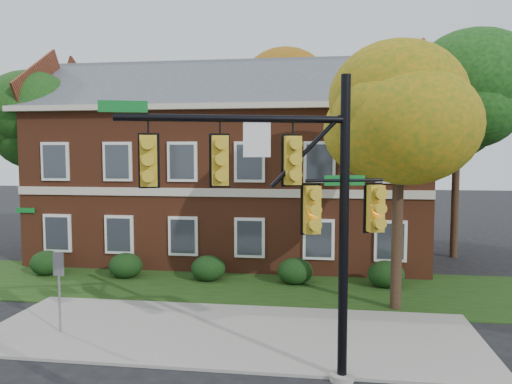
# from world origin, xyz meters

# --- Properties ---
(ground) EXTENTS (120.00, 120.00, 0.00)m
(ground) POSITION_xyz_m (0.00, 0.00, 0.00)
(ground) COLOR black
(ground) RESTS_ON ground
(sidewalk) EXTENTS (14.00, 5.00, 0.08)m
(sidewalk) POSITION_xyz_m (0.00, 1.00, 0.04)
(sidewalk) COLOR gray
(sidewalk) RESTS_ON ground
(grass_strip) EXTENTS (30.00, 6.00, 0.04)m
(grass_strip) POSITION_xyz_m (0.00, 6.00, 0.02)
(grass_strip) COLOR #193811
(grass_strip) RESTS_ON ground
(apartment_building) EXTENTS (18.80, 8.80, 9.74)m
(apartment_building) POSITION_xyz_m (-2.00, 11.95, 4.99)
(apartment_building) COLOR brown
(apartment_building) RESTS_ON ground
(hedge_far_left) EXTENTS (1.40, 1.26, 1.05)m
(hedge_far_left) POSITION_xyz_m (-9.00, 6.70, 0.53)
(hedge_far_left) COLOR black
(hedge_far_left) RESTS_ON ground
(hedge_left) EXTENTS (1.40, 1.26, 1.05)m
(hedge_left) POSITION_xyz_m (-5.50, 6.70, 0.53)
(hedge_left) COLOR black
(hedge_left) RESTS_ON ground
(hedge_center) EXTENTS (1.40, 1.26, 1.05)m
(hedge_center) POSITION_xyz_m (-2.00, 6.70, 0.53)
(hedge_center) COLOR black
(hedge_center) RESTS_ON ground
(hedge_right) EXTENTS (1.40, 1.26, 1.05)m
(hedge_right) POSITION_xyz_m (1.50, 6.70, 0.53)
(hedge_right) COLOR black
(hedge_right) RESTS_ON ground
(hedge_far_right) EXTENTS (1.40, 1.26, 1.05)m
(hedge_far_right) POSITION_xyz_m (5.00, 6.70, 0.53)
(hedge_far_right) COLOR black
(hedge_far_right) RESTS_ON ground
(tree_near_right) EXTENTS (4.50, 4.25, 8.58)m
(tree_near_right) POSITION_xyz_m (5.22, 3.87, 6.67)
(tree_near_right) COLOR black
(tree_near_right) RESTS_ON ground
(tree_left_rear) EXTENTS (5.40, 5.10, 8.88)m
(tree_left_rear) POSITION_xyz_m (-11.73, 10.84, 6.68)
(tree_left_rear) COLOR black
(tree_left_rear) RESTS_ON ground
(tree_right_rear) EXTENTS (6.30, 5.95, 10.62)m
(tree_right_rear) POSITION_xyz_m (9.31, 12.81, 8.12)
(tree_right_rear) COLOR black
(tree_right_rear) RESTS_ON ground
(tree_far_rear) EXTENTS (6.84, 6.46, 11.52)m
(tree_far_rear) POSITION_xyz_m (-0.66, 19.79, 8.84)
(tree_far_rear) COLOR black
(tree_far_rear) RESTS_ON ground
(traffic_signal) EXTENTS (5.92, 2.04, 6.88)m
(traffic_signal) POSITION_xyz_m (1.91, -1.88, 4.27)
(traffic_signal) COLOR gray
(traffic_signal) RESTS_ON ground
(sign_post) EXTENTS (0.35, 0.10, 2.37)m
(sign_post) POSITION_xyz_m (-4.78, 0.30, 1.61)
(sign_post) COLOR slate
(sign_post) RESTS_ON ground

